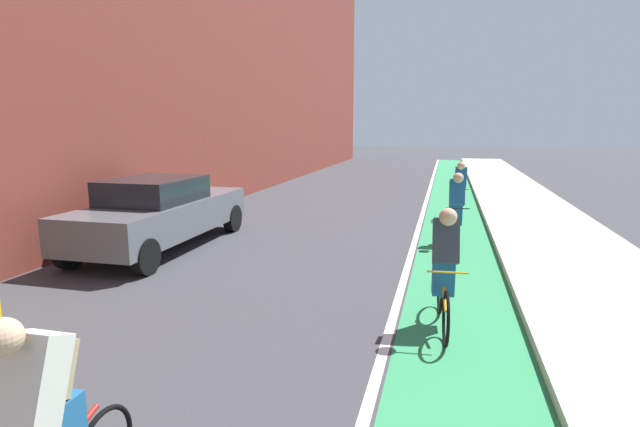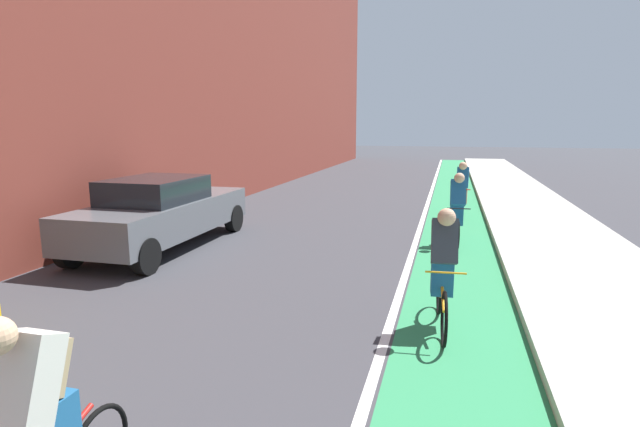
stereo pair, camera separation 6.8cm
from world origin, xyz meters
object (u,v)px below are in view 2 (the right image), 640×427
Objects in this scene: cyclist_lead at (37,420)px; cyclist_far at (462,190)px; parked_sedan_gray at (161,212)px; cyclist_mid at (443,265)px; cyclist_trailing at (457,206)px.

cyclist_far is (2.72, 12.06, -0.03)m from cyclist_lead.
parked_sedan_gray is 2.78× the size of cyclist_mid.
cyclist_trailing is (6.11, 1.96, 0.06)m from parked_sedan_gray.
cyclist_far is at bearing 87.06° from cyclist_trailing.
parked_sedan_gray is at bearing -162.22° from cyclist_trailing.
cyclist_mid is 4.79m from cyclist_trailing.
cyclist_lead is 9.20m from cyclist_trailing.
cyclist_trailing is (2.55, 8.84, 0.01)m from cyclist_lead.
cyclist_lead is 0.97× the size of cyclist_far.
cyclist_far is (6.28, 5.18, 0.02)m from parked_sedan_gray.
cyclist_mid is (2.33, 4.06, 0.01)m from cyclist_lead.
cyclist_mid is at bearing -92.63° from cyclist_trailing.
cyclist_trailing is at bearing 73.88° from cyclist_lead.
parked_sedan_gray is 6.53m from cyclist_mid.
cyclist_lead is at bearing -106.12° from cyclist_trailing.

